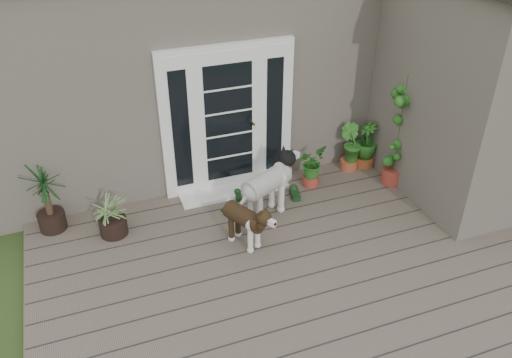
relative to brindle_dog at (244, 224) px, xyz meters
name	(u,v)px	position (x,y,z in m)	size (l,w,h in m)	color
deck	(304,280)	(0.45, -0.82, -0.37)	(6.20, 4.60, 0.12)	#6B5B4C
house_main	(201,49)	(0.45, 3.43, 1.12)	(7.40, 4.00, 3.10)	#665E54
house_wing	(468,95)	(3.35, 0.28, 1.12)	(1.60, 2.40, 3.10)	#665E54
door_unit	(228,120)	(0.25, 1.38, 0.77)	(1.90, 0.14, 2.15)	white
door_step	(234,190)	(0.25, 1.18, -0.28)	(1.60, 0.40, 0.05)	white
brindle_dog	(244,224)	(0.00, 0.00, 0.00)	(0.32, 0.74, 0.61)	#392614
white_dog	(267,191)	(0.49, 0.48, 0.08)	(0.40, 0.93, 0.78)	silver
spider_plant	(111,214)	(-1.53, 0.79, 0.01)	(0.60, 0.60, 0.64)	#86985D
yucca	(47,198)	(-2.27, 1.18, 0.18)	(0.67, 0.67, 0.97)	black
herb_a	(311,169)	(1.38, 0.96, -0.04)	(0.42, 0.42, 0.54)	#26611B
herb_b	(350,153)	(2.14, 1.18, -0.04)	(0.36, 0.36, 0.54)	#215D1A
herb_c	(366,148)	(2.42, 1.18, 0.00)	(0.40, 0.40, 0.62)	#1B5D1A
sapling	(400,130)	(2.57, 0.60, 0.58)	(0.52, 0.52, 1.77)	#1E5317
clog_left	(238,195)	(0.26, 1.01, -0.27)	(0.12, 0.27, 0.08)	#143215
clog_right	(295,193)	(1.04, 0.77, -0.26)	(0.16, 0.34, 0.10)	black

